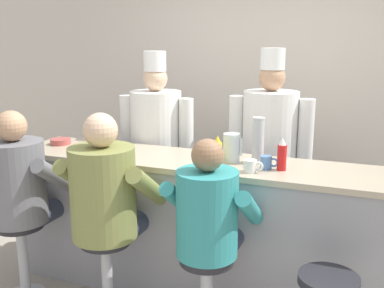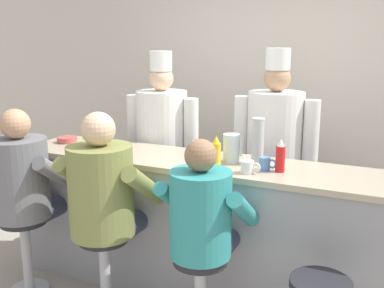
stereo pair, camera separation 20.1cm
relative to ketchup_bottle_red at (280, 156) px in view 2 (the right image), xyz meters
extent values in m
cube|color=beige|center=(-0.54, 1.60, 0.21)|extent=(10.00, 0.06, 2.70)
cube|color=gray|center=(-0.54, 0.05, -0.64)|extent=(2.99, 0.58, 1.00)
cube|color=tan|center=(-0.54, 0.05, -0.12)|extent=(3.05, 0.60, 0.04)
cylinder|color=red|center=(0.00, 0.00, -0.02)|extent=(0.06, 0.06, 0.17)
cone|color=white|center=(0.00, 0.00, 0.09)|extent=(0.05, 0.05, 0.05)
cylinder|color=yellow|center=(-0.44, -0.04, -0.02)|extent=(0.06, 0.06, 0.16)
cone|color=yellow|center=(-0.44, -0.04, 0.08)|extent=(0.05, 0.05, 0.05)
cylinder|color=silver|center=(-0.37, 0.09, 0.00)|extent=(0.12, 0.12, 0.20)
cube|color=silver|center=(-0.30, 0.09, 0.01)|extent=(0.01, 0.01, 0.12)
cylinder|color=white|center=(-1.29, -0.13, -0.09)|extent=(0.23, 0.23, 0.02)
ellipsoid|color=#E0BC60|center=(-1.29, -0.13, -0.07)|extent=(0.11, 0.08, 0.03)
cylinder|color=#B24C47|center=(-1.85, 0.10, -0.08)|extent=(0.17, 0.17, 0.05)
cylinder|color=white|center=(-0.18, -0.12, -0.06)|extent=(0.09, 0.09, 0.08)
torus|color=white|center=(-0.13, -0.12, -0.06)|extent=(0.06, 0.02, 0.06)
cylinder|color=#4C7AB2|center=(-0.10, -0.01, -0.06)|extent=(0.08, 0.08, 0.09)
torus|color=#4C7AB2|center=(-0.05, -0.01, -0.05)|extent=(0.06, 0.01, 0.06)
cylinder|color=#B7BABF|center=(-0.19, 0.12, 0.06)|extent=(0.08, 0.08, 0.32)
cylinder|color=silver|center=(-0.19, 0.12, 0.22)|extent=(0.09, 0.09, 0.01)
cylinder|color=#B2B5BA|center=(-1.78, -0.52, -0.84)|extent=(0.07, 0.07, 0.56)
cylinder|color=#232328|center=(-1.78, -0.52, -0.56)|extent=(0.34, 0.34, 0.05)
cylinder|color=#33384C|center=(-1.88, -0.31, -0.52)|extent=(0.16, 0.42, 0.16)
cylinder|color=#33384C|center=(-1.68, -0.31, -0.52)|extent=(0.16, 0.42, 0.16)
cylinder|color=slate|center=(-1.78, -0.52, -0.24)|extent=(0.42, 0.42, 0.59)
cylinder|color=slate|center=(-2.04, -0.40, -0.21)|extent=(0.11, 0.45, 0.36)
cylinder|color=slate|center=(-1.52, -0.40, -0.21)|extent=(0.11, 0.45, 0.36)
sphere|color=tan|center=(-1.78, -0.52, 0.16)|extent=(0.22, 0.22, 0.22)
cylinder|color=#B2B5BA|center=(-1.06, -0.52, -0.84)|extent=(0.07, 0.07, 0.56)
cylinder|color=#232328|center=(-1.06, -0.52, -0.56)|extent=(0.34, 0.34, 0.05)
cylinder|color=#33384C|center=(-1.17, -0.30, -0.52)|extent=(0.16, 0.43, 0.16)
cylinder|color=#33384C|center=(-0.95, -0.30, -0.52)|extent=(0.16, 0.43, 0.16)
cylinder|color=olive|center=(-1.06, -0.52, -0.23)|extent=(0.43, 0.43, 0.61)
cylinder|color=olive|center=(-1.33, -0.39, -0.20)|extent=(0.11, 0.46, 0.37)
cylinder|color=olive|center=(-0.79, -0.39, -0.20)|extent=(0.11, 0.46, 0.37)
sphere|color=#DBB28E|center=(-1.06, -0.52, 0.19)|extent=(0.22, 0.22, 0.22)
cylinder|color=#232328|center=(-0.34, -0.52, -0.56)|extent=(0.34, 0.34, 0.05)
cylinder|color=#33384C|center=(-0.44, -0.33, -0.52)|extent=(0.14, 0.37, 0.14)
cylinder|color=#33384C|center=(-0.25, -0.33, -0.52)|extent=(0.14, 0.37, 0.14)
cylinder|color=teal|center=(-0.34, -0.52, -0.27)|extent=(0.37, 0.37, 0.53)
cylinder|color=teal|center=(-0.58, -0.41, -0.24)|extent=(0.10, 0.40, 0.32)
cylinder|color=teal|center=(-0.11, -0.41, -0.24)|extent=(0.10, 0.40, 0.32)
sphere|color=#8C6647|center=(-0.34, -0.52, 0.09)|extent=(0.19, 0.19, 0.19)
cylinder|color=#232328|center=(0.38, -0.52, -0.56)|extent=(0.34, 0.34, 0.05)
cube|color=#232328|center=(-1.22, 0.62, -0.73)|extent=(0.35, 0.19, 0.83)
cube|color=white|center=(-1.22, 0.56, -0.56)|extent=(0.31, 0.02, 0.50)
cylinder|color=white|center=(-1.22, 0.62, 0.00)|extent=(0.45, 0.45, 0.62)
sphere|color=#DBB28E|center=(-1.22, 0.62, 0.42)|extent=(0.21, 0.21, 0.21)
cylinder|color=white|center=(-1.22, 0.62, 0.57)|extent=(0.19, 0.19, 0.17)
cylinder|color=white|center=(-1.51, 0.62, 0.00)|extent=(0.13, 0.13, 0.53)
cylinder|color=white|center=(-0.93, 0.62, 0.00)|extent=(0.13, 0.13, 0.53)
cube|color=#232328|center=(-0.24, 0.77, -0.72)|extent=(0.35, 0.19, 0.84)
cube|color=white|center=(-0.24, 0.72, -0.55)|extent=(0.32, 0.02, 0.51)
cylinder|color=white|center=(-0.24, 0.77, 0.02)|extent=(0.46, 0.46, 0.63)
sphere|color=tan|center=(-0.24, 0.77, 0.44)|extent=(0.22, 0.22, 0.22)
cylinder|color=white|center=(-0.24, 0.77, 0.60)|extent=(0.20, 0.20, 0.17)
cylinder|color=white|center=(-0.53, 0.77, 0.02)|extent=(0.13, 0.13, 0.54)
cylinder|color=white|center=(0.05, 0.77, 0.02)|extent=(0.13, 0.13, 0.54)
camera|label=1|loc=(0.49, -2.89, 0.74)|focal=42.00mm
camera|label=2|loc=(0.67, -2.82, 0.74)|focal=42.00mm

